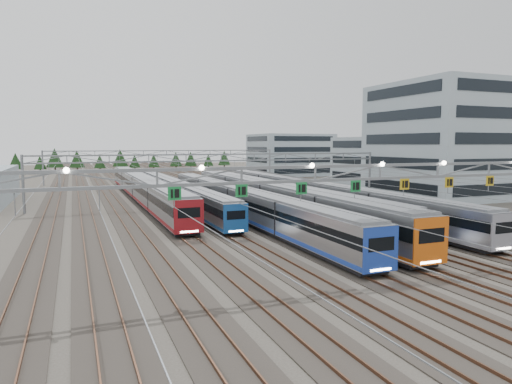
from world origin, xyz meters
name	(u,v)px	position (x,y,z in m)	size (l,w,h in m)	color
ground	(377,266)	(0.00, 0.00, 0.00)	(400.00, 400.00, 0.00)	#47423A
track_bed	(157,173)	(0.00, 100.00, 1.49)	(54.00, 260.00, 5.42)	#2D2823
train_a	(142,188)	(-11.25, 48.08, 2.24)	(3.05, 66.47, 3.98)	black
train_b	(170,189)	(-6.75, 47.07, 1.97)	(2.65, 66.61, 3.44)	black
train_c	(238,201)	(-2.25, 25.80, 2.14)	(2.90, 58.41, 3.78)	black
train_d	(271,198)	(2.25, 25.63, 2.33)	(3.19, 57.80, 4.16)	black
train_e	(275,193)	(6.75, 34.24, 2.00)	(2.69, 62.79, 3.50)	black
train_f	(309,193)	(11.25, 31.77, 2.10)	(2.85, 67.29, 3.71)	black
gantry_near	(380,175)	(-0.05, -0.12, 7.09)	(56.36, 0.61, 8.08)	gray
gantry_mid	(221,163)	(0.00, 40.00, 6.39)	(56.36, 0.36, 8.00)	gray
gantry_far	(167,156)	(0.00, 85.00, 6.39)	(56.36, 0.36, 8.00)	gray
depot_bldg_south	(440,140)	(39.46, 35.22, 10.06)	(18.00, 22.00, 20.12)	#97ACB4
depot_bldg_mid	(373,161)	(44.59, 61.51, 5.51)	(14.00, 16.00, 11.02)	#97ACB4
depot_bldg_north	(290,155)	(40.04, 97.00, 6.19)	(22.00, 18.00, 12.39)	#97ACB4
treeline	(118,159)	(-7.20, 134.07, 4.23)	(81.20, 5.60, 7.02)	#332114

